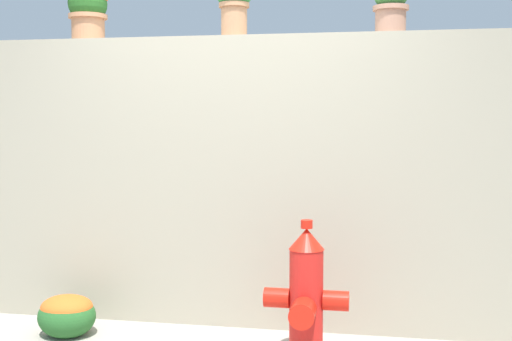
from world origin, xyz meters
name	(u,v)px	position (x,y,z in m)	size (l,w,h in m)	color
stone_wall	(238,182)	(0.00, 1.09, 1.01)	(4.90, 0.28, 2.03)	#A89F87
potted_plant_1	(88,8)	(-1.13, 1.12, 2.27)	(0.30, 0.30, 0.41)	tan
fire_hydrant	(306,299)	(0.56, 0.42, 0.38)	(0.51, 0.41, 0.86)	red
flower_bush_left	(67,314)	(-1.07, 0.58, 0.15)	(0.39, 0.35, 0.29)	#276128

